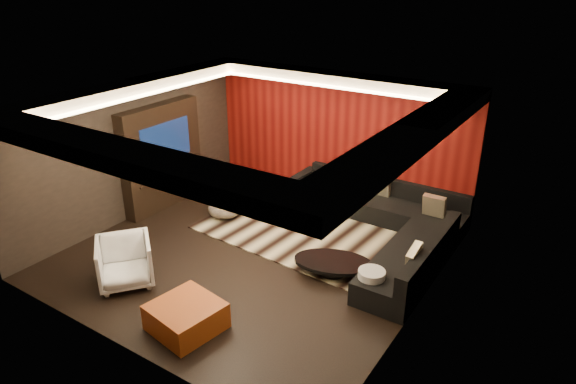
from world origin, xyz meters
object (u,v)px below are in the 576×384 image
Objects in this scene: white_side_table at (371,285)px; orange_ottoman at (186,317)px; armchair at (125,262)px; sectional_sofa at (388,224)px; coffee_table at (333,266)px; drum_stool at (256,199)px.

orange_ottoman is at bearing -132.74° from white_side_table.
sectional_sofa is at bearing 1.11° from armchair.
sectional_sofa is (2.93, 3.78, -0.13)m from armchair.
coffee_table is at bearing 66.29° from orange_ottoman.
coffee_table is 2.95m from drum_stool.
white_side_table is 2.80m from orange_ottoman.
orange_ottoman reaches higher than coffee_table.
white_side_table reaches higher than drum_stool.
drum_stool is 0.10× the size of sectional_sofa.
coffee_table is 3.62× the size of drum_stool.
armchair is (-2.68, -2.09, 0.26)m from coffee_table.
coffee_table is at bearing 157.62° from white_side_table.
sectional_sofa reaches higher than coffee_table.
orange_ottoman is 1.66m from armchair.
armchair is at bearing 168.84° from orange_ottoman.
armchair is 0.23× the size of sectional_sofa.
drum_stool is 4.08m from orange_ottoman.
white_side_table is 0.58× the size of orange_ottoman.
drum_stool is at bearing -173.42° from sectional_sofa.
sectional_sofa reaches higher than white_side_table.
orange_ottoman is (-1.90, -2.06, -0.06)m from white_side_table.
orange_ottoman is 4.30m from sectional_sofa.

